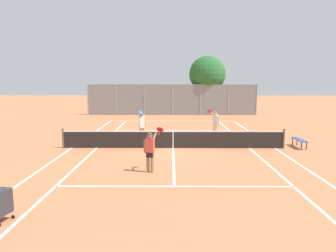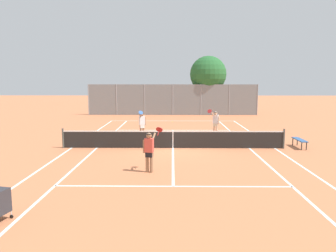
{
  "view_description": "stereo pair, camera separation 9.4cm",
  "coord_description": "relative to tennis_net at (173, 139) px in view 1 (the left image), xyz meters",
  "views": [
    {
      "loc": [
        -0.13,
        -17.34,
        3.66
      ],
      "look_at": [
        -0.29,
        1.5,
        1.0
      ],
      "focal_mm": 35.0,
      "sensor_mm": 36.0,
      "label": 1
    },
    {
      "loc": [
        -0.04,
        -17.34,
        3.66
      ],
      "look_at": [
        -0.29,
        1.5,
        1.0
      ],
      "focal_mm": 35.0,
      "sensor_mm": 36.0,
      "label": 2
    }
  ],
  "objects": [
    {
      "name": "player_near_side",
      "position": [
        -0.95,
        -4.63,
        0.42
      ],
      "size": [
        0.8,
        0.71,
        1.77
      ],
      "color": "#936B4C",
      "rests_on": "ground"
    },
    {
      "name": "player_far_left",
      "position": [
        -1.96,
        3.29,
        0.42
      ],
      "size": [
        0.44,
        0.89,
        1.77
      ],
      "color": "#936B4C",
      "rests_on": "ground"
    },
    {
      "name": "loose_tennis_ball_0",
      "position": [
        -0.04,
        11.01,
        -0.48
      ],
      "size": [
        0.07,
        0.07,
        0.07
      ],
      "primitive_type": "sphere",
      "color": "#D1DB33",
      "rests_on": "ground"
    },
    {
      "name": "courtside_bench",
      "position": [
        6.89,
        0.25,
        -0.1
      ],
      "size": [
        0.36,
        1.5,
        0.47
      ],
      "color": "#33598C",
      "rests_on": "ground"
    },
    {
      "name": "court_line_markings",
      "position": [
        0.0,
        0.0,
        -0.51
      ],
      "size": [
        11.1,
        23.9,
        0.01
      ],
      "color": "white",
      "rests_on": "ground"
    },
    {
      "name": "loose_tennis_ball_1",
      "position": [
        -1.04,
        1.72,
        -0.48
      ],
      "size": [
        0.07,
        0.07,
        0.07
      ],
      "primitive_type": "sphere",
      "color": "#D1DB33",
      "rests_on": "ground"
    },
    {
      "name": "loose_tennis_ball_4",
      "position": [
        -0.91,
        0.89,
        -0.48
      ],
      "size": [
        0.07,
        0.07,
        0.07
      ],
      "primitive_type": "sphere",
      "color": "#D1DB33",
      "rests_on": "ground"
    },
    {
      "name": "back_fence",
      "position": [
        -0.0,
        16.9,
        1.1
      ],
      "size": [
        17.76,
        0.08,
        3.21
      ],
      "color": "gray",
      "rests_on": "ground"
    },
    {
      "name": "tennis_net",
      "position": [
        0.0,
        0.0,
        0.0
      ],
      "size": [
        12.0,
        0.1,
        1.07
      ],
      "color": "#474C47",
      "rests_on": "ground"
    },
    {
      "name": "ground_plane",
      "position": [
        0.0,
        0.0,
        -0.51
      ],
      "size": [
        120.0,
        120.0,
        0.0
      ],
      "primitive_type": "plane",
      "color": "#C67047"
    },
    {
      "name": "loose_tennis_ball_3",
      "position": [
        -3.88,
        4.09,
        -0.48
      ],
      "size": [
        0.07,
        0.07,
        0.07
      ],
      "primitive_type": "sphere",
      "color": "#D1DB33",
      "rests_on": "ground"
    },
    {
      "name": "player_far_right",
      "position": [
        2.81,
        4.08,
        0.42
      ],
      "size": [
        0.86,
        0.68,
        1.77
      ],
      "color": "beige",
      "rests_on": "ground"
    },
    {
      "name": "tree_behind_left",
      "position": [
        3.82,
        18.37,
        3.63
      ],
      "size": [
        3.92,
        3.92,
        6.22
      ],
      "color": "brown",
      "rests_on": "ground"
    }
  ]
}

